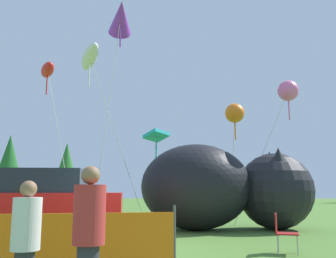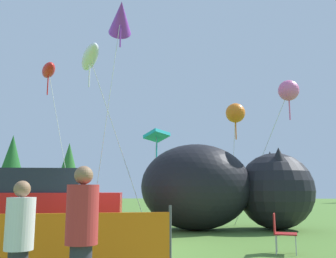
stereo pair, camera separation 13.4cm
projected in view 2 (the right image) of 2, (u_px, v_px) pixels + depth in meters
ground_plane at (115, 250)px, 9.75m from camera, size 120.00×120.00×0.00m
parked_car at (47, 206)px, 11.44m from camera, size 4.59×2.39×2.18m
folding_chair at (281, 230)px, 9.26m from camera, size 0.66×0.66×0.96m
inflatable_cat at (222, 190)px, 14.80m from camera, size 7.02×3.79×3.35m
spectator_in_green_shirt at (82, 234)px, 4.63m from camera, size 0.40×0.40×1.85m
spectator_in_blue_shirt at (19, 241)px, 4.75m from camera, size 0.36×0.36×1.66m
kite_orange_flower at (235, 113)px, 18.13m from camera, size 0.94×1.54×5.71m
kite_pink_octopus at (288, 91)px, 16.22m from camera, size 2.79×1.74×6.27m
kite_teal_diamond at (157, 137)px, 17.10m from camera, size 1.28×1.34×4.26m
kite_red_lizard at (49, 71)px, 19.16m from camera, size 2.84×2.23×7.99m
kite_purple_delta at (121, 18)px, 15.66m from camera, size 1.54×1.93×9.50m
kite_white_ghost at (90, 58)px, 15.93m from camera, size 3.22×2.81×7.56m
horizon_tree_west at (69, 166)px, 39.56m from camera, size 2.73×2.73×6.52m
horizon_tree_mid at (12, 162)px, 39.42m from camera, size 3.08×3.08×7.34m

